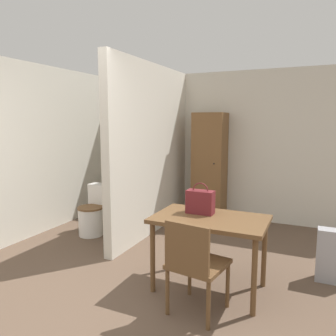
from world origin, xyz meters
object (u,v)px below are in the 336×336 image
at_px(wooden_chair, 195,262).
at_px(dining_table, 210,226).
at_px(handbag, 200,202).
at_px(wooden_cabinet, 210,167).
at_px(space_heater, 334,256).
at_px(toilet, 93,214).

bearing_deg(wooden_chair, dining_table, 100.67).
distance_m(wooden_chair, handbag, 0.71).
height_order(wooden_cabinet, space_heater, wooden_cabinet).
relative_size(wooden_chair, handbag, 2.69).
height_order(wooden_chair, toilet, wooden_chair).
distance_m(wooden_chair, toilet, 2.48).
relative_size(dining_table, space_heater, 1.95).
bearing_deg(space_heater, wooden_cabinet, 139.35).
xyz_separation_m(dining_table, wooden_chair, (0.02, -0.48, -0.18)).
xyz_separation_m(wooden_chair, toilet, (-2.09, 1.33, -0.17)).
height_order(dining_table, toilet, dining_table).
bearing_deg(dining_table, handbag, 146.50).
bearing_deg(space_heater, dining_table, -149.15).
distance_m(dining_table, space_heater, 1.38).
relative_size(wooden_cabinet, space_heater, 3.21).
xyz_separation_m(toilet, wooden_cabinet, (1.34, 1.44, 0.60)).
relative_size(handbag, wooden_cabinet, 0.18).
bearing_deg(wooden_cabinet, dining_table, -72.29).
bearing_deg(handbag, toilet, 158.64).
height_order(handbag, wooden_cabinet, wooden_cabinet).
height_order(toilet, space_heater, toilet).
xyz_separation_m(dining_table, toilet, (-2.07, 0.85, -0.35)).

